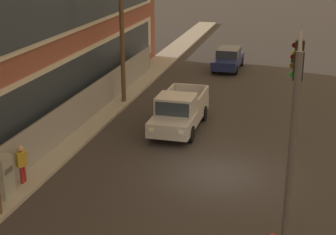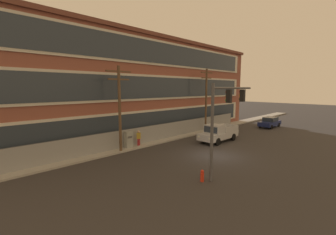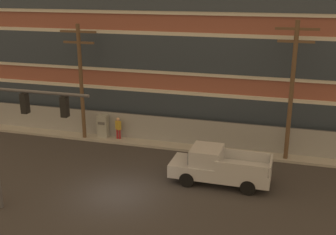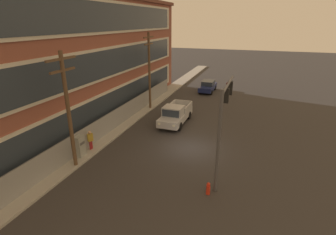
{
  "view_description": "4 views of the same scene",
  "coord_description": "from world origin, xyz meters",
  "px_view_note": "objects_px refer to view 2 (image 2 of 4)",
  "views": [
    {
      "loc": [
        -19.22,
        -2.76,
        9.13
      ],
      "look_at": [
        0.93,
        2.38,
        1.96
      ],
      "focal_mm": 55.0,
      "sensor_mm": 36.0,
      "label": 1
    },
    {
      "loc": [
        -16.73,
        -10.64,
        5.97
      ],
      "look_at": [
        -0.77,
        5.2,
        3.01
      ],
      "focal_mm": 24.0,
      "sensor_mm": 36.0,
      "label": 2
    },
    {
      "loc": [
        7.97,
        -18.07,
        10.38
      ],
      "look_at": [
        2.2,
        1.77,
        3.82
      ],
      "focal_mm": 45.0,
      "sensor_mm": 36.0,
      "label": 3
    },
    {
      "loc": [
        -18.4,
        -4.51,
        9.59
      ],
      "look_at": [
        1.22,
        2.31,
        1.93
      ],
      "focal_mm": 28.0,
      "sensor_mm": 36.0,
      "label": 4
    }
  ],
  "objects_px": {
    "fire_hydrant": "(202,176)",
    "traffic_signal_mast": "(224,111)",
    "electrical_cabinet": "(128,140)",
    "pickup_truck_silver": "(218,133)",
    "pedestrian_near_cabinet": "(139,137)",
    "utility_pole_near_corner": "(120,105)",
    "sedan_navy": "(270,122)",
    "utility_pole_midblock": "(206,98)"
  },
  "relations": [
    {
      "from": "sedan_navy",
      "to": "electrical_cabinet",
      "type": "relative_size",
      "value": 2.64
    },
    {
      "from": "utility_pole_midblock",
      "to": "electrical_cabinet",
      "type": "height_order",
      "value": "utility_pole_midblock"
    },
    {
      "from": "traffic_signal_mast",
      "to": "electrical_cabinet",
      "type": "height_order",
      "value": "traffic_signal_mast"
    },
    {
      "from": "fire_hydrant",
      "to": "pickup_truck_silver",
      "type": "bearing_deg",
      "value": 27.42
    },
    {
      "from": "traffic_signal_mast",
      "to": "fire_hydrant",
      "type": "bearing_deg",
      "value": 169.79
    },
    {
      "from": "utility_pole_near_corner",
      "to": "utility_pole_midblock",
      "type": "relative_size",
      "value": 0.94
    },
    {
      "from": "electrical_cabinet",
      "to": "utility_pole_midblock",
      "type": "bearing_deg",
      "value": -1.85
    },
    {
      "from": "pickup_truck_silver",
      "to": "utility_pole_near_corner",
      "type": "xyz_separation_m",
      "value": [
        -10.09,
        4.09,
        3.5
      ]
    },
    {
      "from": "fire_hydrant",
      "to": "sedan_navy",
      "type": "bearing_deg",
      "value": 11.11
    },
    {
      "from": "utility_pole_near_corner",
      "to": "fire_hydrant",
      "type": "height_order",
      "value": "utility_pole_near_corner"
    },
    {
      "from": "pickup_truck_silver",
      "to": "utility_pole_midblock",
      "type": "height_order",
      "value": "utility_pole_midblock"
    },
    {
      "from": "traffic_signal_mast",
      "to": "electrical_cabinet",
      "type": "bearing_deg",
      "value": 93.65
    },
    {
      "from": "fire_hydrant",
      "to": "utility_pole_near_corner",
      "type": "bearing_deg",
      "value": 89.81
    },
    {
      "from": "traffic_signal_mast",
      "to": "pedestrian_near_cabinet",
      "type": "bearing_deg",
      "value": 86.93
    },
    {
      "from": "pickup_truck_silver",
      "to": "pedestrian_near_cabinet",
      "type": "bearing_deg",
      "value": 149.8
    },
    {
      "from": "electrical_cabinet",
      "to": "utility_pole_near_corner",
      "type": "bearing_deg",
      "value": -158.73
    },
    {
      "from": "pickup_truck_silver",
      "to": "pedestrian_near_cabinet",
      "type": "height_order",
      "value": "pickup_truck_silver"
    },
    {
      "from": "utility_pole_midblock",
      "to": "fire_hydrant",
      "type": "distance_m",
      "value": 17.12
    },
    {
      "from": "electrical_cabinet",
      "to": "pedestrian_near_cabinet",
      "type": "xyz_separation_m",
      "value": [
        1.19,
        -0.09,
        0.1
      ]
    },
    {
      "from": "sedan_navy",
      "to": "utility_pole_midblock",
      "type": "height_order",
      "value": "utility_pole_midblock"
    },
    {
      "from": "traffic_signal_mast",
      "to": "fire_hydrant",
      "type": "height_order",
      "value": "traffic_signal_mast"
    },
    {
      "from": "electrical_cabinet",
      "to": "fire_hydrant",
      "type": "relative_size",
      "value": 2.23
    },
    {
      "from": "utility_pole_near_corner",
      "to": "pickup_truck_silver",
      "type": "bearing_deg",
      "value": -22.06
    },
    {
      "from": "traffic_signal_mast",
      "to": "electrical_cabinet",
      "type": "relative_size",
      "value": 3.6
    },
    {
      "from": "electrical_cabinet",
      "to": "pickup_truck_silver",
      "type": "bearing_deg",
      "value": -27.21
    },
    {
      "from": "fire_hydrant",
      "to": "traffic_signal_mast",
      "type": "bearing_deg",
      "value": -10.21
    },
    {
      "from": "traffic_signal_mast",
      "to": "fire_hydrant",
      "type": "distance_m",
      "value": 4.47
    },
    {
      "from": "sedan_navy",
      "to": "utility_pole_near_corner",
      "type": "xyz_separation_m",
      "value": [
        -23.7,
        4.68,
        3.64
      ]
    },
    {
      "from": "utility_pole_near_corner",
      "to": "pedestrian_near_cabinet",
      "type": "distance_m",
      "value": 4.24
    },
    {
      "from": "pickup_truck_silver",
      "to": "sedan_navy",
      "type": "distance_m",
      "value": 13.63
    },
    {
      "from": "utility_pole_near_corner",
      "to": "pedestrian_near_cabinet",
      "type": "xyz_separation_m",
      "value": [
        2.41,
        0.38,
        -3.46
      ]
    },
    {
      "from": "traffic_signal_mast",
      "to": "sedan_navy",
      "type": "distance_m",
      "value": 22.69
    },
    {
      "from": "sedan_navy",
      "to": "fire_hydrant",
      "type": "height_order",
      "value": "sedan_navy"
    },
    {
      "from": "utility_pole_near_corner",
      "to": "fire_hydrant",
      "type": "bearing_deg",
      "value": -90.19
    },
    {
      "from": "traffic_signal_mast",
      "to": "utility_pole_near_corner",
      "type": "xyz_separation_m",
      "value": [
        -1.87,
        9.68,
        0.02
      ]
    },
    {
      "from": "electrical_cabinet",
      "to": "pedestrian_near_cabinet",
      "type": "height_order",
      "value": "electrical_cabinet"
    },
    {
      "from": "pickup_truck_silver",
      "to": "pedestrian_near_cabinet",
      "type": "xyz_separation_m",
      "value": [
        -7.68,
        4.47,
        0.03
      ]
    },
    {
      "from": "traffic_signal_mast",
      "to": "pickup_truck_silver",
      "type": "height_order",
      "value": "traffic_signal_mast"
    },
    {
      "from": "utility_pole_near_corner",
      "to": "pedestrian_near_cabinet",
      "type": "relative_size",
      "value": 4.7
    },
    {
      "from": "utility_pole_near_corner",
      "to": "utility_pole_midblock",
      "type": "bearing_deg",
      "value": 0.31
    },
    {
      "from": "traffic_signal_mast",
      "to": "pickup_truck_silver",
      "type": "bearing_deg",
      "value": 34.21
    },
    {
      "from": "sedan_navy",
      "to": "electrical_cabinet",
      "type": "xyz_separation_m",
      "value": [
        -22.49,
        5.15,
        0.07
      ]
    }
  ]
}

